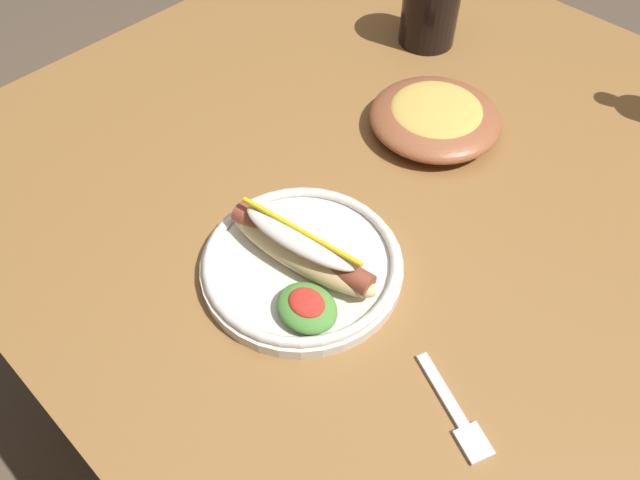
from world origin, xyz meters
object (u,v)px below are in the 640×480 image
object	(u,v)px
side_bowl	(435,116)
hot_dog_plate	(302,261)
fork	(456,414)
soda_cup	(431,5)

from	to	relation	value
side_bowl	hot_dog_plate	bearing A→B (deg)	-81.42
hot_dog_plate	fork	world-z (taller)	hot_dog_plate
fork	side_bowl	world-z (taller)	side_bowl
side_bowl	soda_cup	bearing A→B (deg)	130.85
hot_dog_plate	soda_cup	size ratio (longest dim) A/B	1.86
soda_cup	side_bowl	bearing A→B (deg)	-49.15
hot_dog_plate	soda_cup	world-z (taller)	soda_cup
fork	hot_dog_plate	bearing A→B (deg)	-161.50
soda_cup	hot_dog_plate	bearing A→B (deg)	-67.97
fork	soda_cup	world-z (taller)	soda_cup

